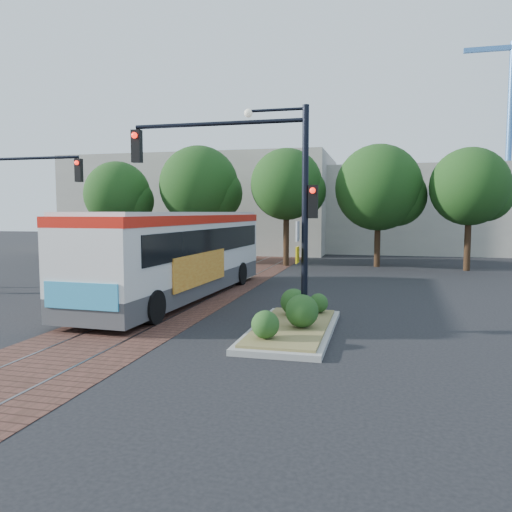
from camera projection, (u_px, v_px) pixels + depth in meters
The scene contains 10 objects.
ground at pixel (149, 317), 15.93m from camera, with size 120.00×120.00×0.00m, color black.
trackbed at pixel (194, 296), 19.80m from camera, with size 3.60×40.00×0.02m.
tree_row at pixel (283, 188), 31.09m from camera, with size 26.40×5.60×7.67m.
warehouses at pixel (290, 207), 43.52m from camera, with size 40.00×13.00×8.00m.
crane at pixel (510, 125), 43.56m from camera, with size 8.00×0.50×18.00m.
city_bus at pixel (180, 250), 19.33m from camera, with size 3.14×12.59×3.34m.
traffic_island at pixel (294, 320), 13.88m from camera, with size 2.20×5.20×1.13m.
signal_pole_main at pixel (261, 182), 13.86m from camera, with size 5.49×0.46×6.00m.
signal_pole_left at pixel (10, 200), 21.45m from camera, with size 4.99×0.34×6.00m.
parked_car at pixel (138, 256), 31.27m from camera, with size 1.65×4.07×1.18m, color black.
Camera 1 is at (7.08, -14.42, 3.34)m, focal length 35.00 mm.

